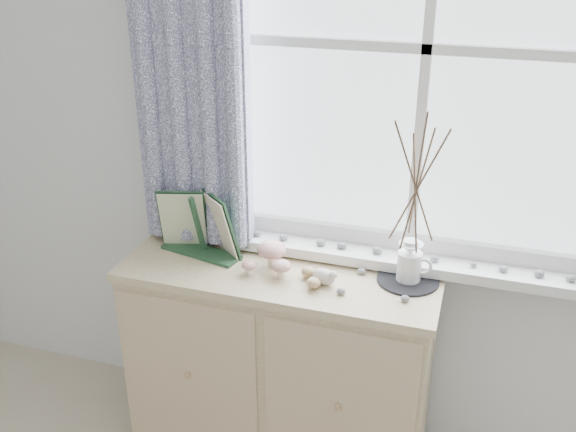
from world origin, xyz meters
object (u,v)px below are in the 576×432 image
object	(u,v)px
toadstool_cluster	(271,256)
twig_pitcher	(417,183)
botanical_book	(196,226)
sideboard	(280,362)

from	to	relation	value
toadstool_cluster	twig_pitcher	size ratio (longest dim) A/B	0.28
botanical_book	toadstool_cluster	size ratio (longest dim) A/B	2.04
sideboard	botanical_book	world-z (taller)	botanical_book
sideboard	twig_pitcher	world-z (taller)	twig_pitcher
sideboard	toadstool_cluster	size ratio (longest dim) A/B	6.43
botanical_book	toadstool_cluster	world-z (taller)	botanical_book
botanical_book	twig_pitcher	distance (m)	0.84
sideboard	twig_pitcher	size ratio (longest dim) A/B	1.80
sideboard	twig_pitcher	xyz separation A→B (m)	(0.47, 0.07, 0.81)
sideboard	toadstool_cluster	distance (m)	0.49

